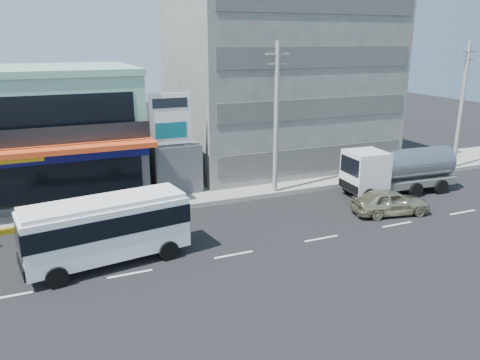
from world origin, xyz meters
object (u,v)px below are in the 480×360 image
at_px(tanker_truck, 396,170).
at_px(utility_pole_far, 461,106).
at_px(satellite_dish, 172,140).
at_px(billboard, 171,125).
at_px(concrete_building, 278,79).
at_px(utility_pole_near, 276,119).
at_px(sedan, 390,202).
at_px(minibus, 106,226).
at_px(shop_building, 42,135).

bearing_deg(tanker_truck, utility_pole_far, 18.72).
relative_size(satellite_dish, billboard, 0.22).
xyz_separation_m(concrete_building, billboard, (-10.50, -5.80, -2.07)).
distance_m(utility_pole_near, sedan, 8.72).
xyz_separation_m(satellite_dish, minibus, (-5.69, -9.50, -1.72)).
bearing_deg(sedan, minibus, 100.76).
relative_size(shop_building, utility_pole_near, 1.24).
xyz_separation_m(shop_building, satellite_dish, (8.00, -2.95, -0.42)).
bearing_deg(tanker_truck, concrete_building, 109.33).
bearing_deg(satellite_dish, utility_pole_far, -9.29).
xyz_separation_m(billboard, sedan, (11.20, -7.70, -4.14)).
distance_m(concrete_building, sedan, 14.88).
bearing_deg(sedan, concrete_building, 13.73).
xyz_separation_m(utility_pole_far, minibus, (-27.69, -5.90, -3.30)).
distance_m(utility_pole_near, tanker_truck, 8.87).
relative_size(concrete_building, billboard, 2.32).
distance_m(minibus, tanker_truck, 19.59).
height_order(concrete_building, billboard, concrete_building).
height_order(utility_pole_far, sedan, utility_pole_far).
xyz_separation_m(satellite_dish, billboard, (-0.50, -1.80, 1.35)).
height_order(concrete_building, minibus, concrete_building).
height_order(utility_pole_near, sedan, utility_pole_near).
bearing_deg(sedan, utility_pole_near, 49.31).
distance_m(shop_building, concrete_building, 18.28).
relative_size(shop_building, utility_pole_far, 1.24).
xyz_separation_m(concrete_building, minibus, (-15.69, -13.50, -5.15)).
bearing_deg(concrete_building, shop_building, -176.65).
distance_m(utility_pole_far, tanker_truck, 9.47).
distance_m(concrete_building, satellite_dish, 11.30).
distance_m(concrete_building, utility_pole_far, 14.32).
relative_size(utility_pole_far, minibus, 1.30).
height_order(concrete_building, sedan, concrete_building).
height_order(billboard, sedan, billboard).
xyz_separation_m(shop_building, sedan, (18.70, -12.45, -3.21)).
distance_m(concrete_building, utility_pole_near, 8.79).
bearing_deg(billboard, concrete_building, 28.92).
bearing_deg(concrete_building, utility_pole_far, -32.35).
relative_size(billboard, sedan, 1.50).
height_order(utility_pole_far, minibus, utility_pole_far).
xyz_separation_m(satellite_dish, utility_pole_near, (6.00, -3.60, 1.57)).
xyz_separation_m(concrete_building, sedan, (0.70, -13.50, -6.22)).
bearing_deg(utility_pole_far, sedan, -152.43).
xyz_separation_m(utility_pole_far, tanker_truck, (-8.34, -2.83, -3.48)).
bearing_deg(concrete_building, sedan, -87.03).
relative_size(minibus, tanker_truck, 0.96).
relative_size(sedan, tanker_truck, 0.57).
relative_size(utility_pole_near, minibus, 1.30).
bearing_deg(satellite_dish, utility_pole_near, -30.96).
bearing_deg(tanker_truck, sedan, -133.90).
height_order(satellite_dish, utility_pole_near, utility_pole_near).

